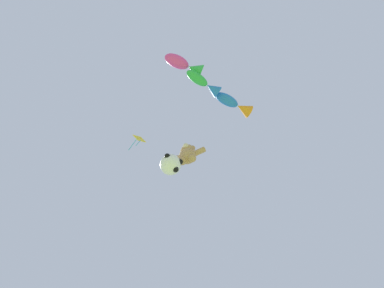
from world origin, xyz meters
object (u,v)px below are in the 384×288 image
fish_kite_magenta (186,65)px  diamond_kite (138,140)px  soccer_ball_kite (171,165)px  fish_kite_cobalt (235,104)px  fish_kite_emerald (205,84)px  teddy_bear_kite (187,154)px

fish_kite_magenta → diamond_kite: fish_kite_magenta is taller
soccer_ball_kite → fish_kite_magenta: bearing=-64.7°
fish_kite_cobalt → fish_kite_emerald: 2.33m
teddy_bear_kite → diamond_kite: (-2.78, -1.20, 1.81)m
fish_kite_emerald → fish_kite_magenta: 1.63m
fish_kite_magenta → fish_kite_emerald: bearing=59.4°
teddy_bear_kite → fish_kite_emerald: bearing=-56.9°
fish_kite_emerald → fish_kite_magenta: (-0.79, -1.34, 0.47)m
fish_kite_emerald → fish_kite_cobalt: bearing=51.0°
teddy_bear_kite → fish_kite_emerald: fish_kite_emerald is taller
teddy_bear_kite → soccer_ball_kite: bearing=-171.4°
teddy_bear_kite → fish_kite_magenta: fish_kite_magenta is taller
teddy_bear_kite → soccer_ball_kite: (-0.81, -0.12, -1.20)m
fish_kite_cobalt → teddy_bear_kite: bearing=159.2°
fish_kite_emerald → diamond_kite: 5.27m
teddy_bear_kite → fish_kite_emerald: (2.04, -3.13, 2.69)m
teddy_bear_kite → fish_kite_magenta: size_ratio=0.87×
fish_kite_cobalt → fish_kite_magenta: 3.87m
soccer_ball_kite → fish_kite_cobalt: fish_kite_cobalt is taller
teddy_bear_kite → fish_kite_cobalt: fish_kite_cobalt is taller
fish_kite_cobalt → fish_kite_magenta: size_ratio=0.96×
soccer_ball_kite → diamond_kite: diamond_kite is taller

